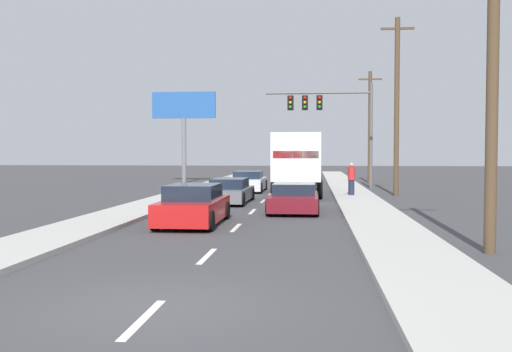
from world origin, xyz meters
TOP-DOWN VIEW (x-y plane):
  - ground_plane at (0.00, 25.00)m, footprint 140.00×140.00m
  - sidewalk_right at (4.66, 20.00)m, footprint 2.22×80.00m
  - sidewalk_left at (-4.66, 20.00)m, footprint 2.22×80.00m
  - lane_markings at (0.00, 21.92)m, footprint 0.14×57.00m
  - car_white at (-1.45, 26.17)m, footprint 1.94×4.49m
  - car_gray at (-1.46, 18.19)m, footprint 1.91×4.63m
  - car_red at (-1.51, 10.09)m, footprint 1.91×4.35m
  - box_truck at (1.62, 23.07)m, footprint 2.69×7.86m
  - car_maroon at (1.67, 14.61)m, footprint 2.00×4.59m
  - traffic_signal_mast at (3.09, 30.13)m, footprint 7.13×0.69m
  - utility_pole_near at (6.59, 5.42)m, footprint 1.80×0.28m
  - utility_pole_mid at (7.00, 23.57)m, footprint 1.80×0.28m
  - utility_pole_far at (6.86, 36.89)m, footprint 1.80×0.28m
  - roadside_billboard at (-7.67, 35.88)m, footprint 5.05×0.36m
  - pedestrian_near_corner at (4.47, 22.09)m, footprint 0.38×0.38m

SIDE VIEW (x-z plane):
  - ground_plane at x=0.00m, z-range 0.00..0.00m
  - lane_markings at x=0.00m, z-range 0.00..0.01m
  - sidewalk_right at x=4.66m, z-range 0.00..0.14m
  - sidewalk_left at x=-4.66m, z-range 0.00..0.14m
  - car_maroon at x=1.67m, z-range -0.04..1.10m
  - car_gray at x=-1.46m, z-range -0.04..1.13m
  - car_white at x=-1.45m, z-range -0.04..1.22m
  - car_red at x=-1.51m, z-range -0.05..1.29m
  - pedestrian_near_corner at x=4.47m, z-range 0.14..1.85m
  - box_truck at x=1.62m, z-range 0.26..3.63m
  - utility_pole_far at x=6.86m, z-range 0.14..8.82m
  - utility_pole_mid at x=7.00m, z-range 0.14..9.88m
  - utility_pole_near at x=6.59m, z-range 0.14..9.98m
  - traffic_signal_mast at x=3.09m, z-range 1.76..8.72m
  - roadside_billboard at x=-7.67m, z-range 1.68..8.83m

